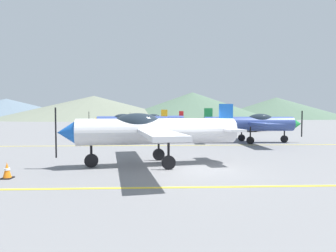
# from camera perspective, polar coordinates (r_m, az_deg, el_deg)

# --- Properties ---
(ground_plane) EXTENTS (400.00, 400.00, 0.00)m
(ground_plane) POSITION_cam_1_polar(r_m,az_deg,el_deg) (12.25, 5.87, -8.43)
(ground_plane) COLOR slate
(apron_line_near) EXTENTS (80.00, 0.16, 0.01)m
(apron_line_near) POSITION_cam_1_polar(r_m,az_deg,el_deg) (8.93, 9.17, -12.53)
(apron_line_near) COLOR yellow
(apron_line_near) RESTS_ON ground_plane
(apron_line_far) EXTENTS (80.00, 0.16, 0.01)m
(apron_line_far) POSITION_cam_1_polar(r_m,az_deg,el_deg) (20.27, 2.50, -4.08)
(apron_line_far) COLOR yellow
(apron_line_far) RESTS_ON ground_plane
(airplane_near) EXTENTS (8.21, 9.40, 2.81)m
(airplane_near) POSITION_cam_1_polar(r_m,az_deg,el_deg) (12.34, -3.43, -0.93)
(airplane_near) COLOR silver
(airplane_near) RESTS_ON ground_plane
(airplane_mid) EXTENTS (8.12, 9.36, 2.81)m
(airplane_mid) POSITION_cam_1_polar(r_m,az_deg,el_deg) (23.18, 17.25, 0.55)
(airplane_mid) COLOR #33478C
(airplane_mid) RESTS_ON ground_plane
(airplane_far) EXTENTS (8.19, 9.41, 2.81)m
(airplane_far) POSITION_cam_1_polar(r_m,az_deg,el_deg) (28.37, -8.02, 0.96)
(airplane_far) COLOR #33478C
(airplane_far) RESTS_ON ground_plane
(airplane_back) EXTENTS (8.19, 9.41, 2.81)m
(airplane_back) POSITION_cam_1_polar(r_m,az_deg,el_deg) (40.77, -2.18, 1.43)
(airplane_back) COLOR #33478C
(airplane_back) RESTS_ON ground_plane
(car_sedan) EXTENTS (4.38, 4.24, 1.62)m
(car_sedan) POSITION_cam_1_polar(r_m,az_deg,el_deg) (39.16, 17.69, 0.19)
(car_sedan) COLOR black
(car_sedan) RESTS_ON ground_plane
(traffic_cone_front) EXTENTS (0.36, 0.36, 0.59)m
(traffic_cone_front) POSITION_cam_1_polar(r_m,az_deg,el_deg) (11.46, -30.67, -8.05)
(traffic_cone_front) COLOR black
(traffic_cone_front) RESTS_ON ground_plane
(hill_left) EXTENTS (81.10, 81.10, 10.29)m
(hill_left) POSITION_cam_1_polar(r_m,az_deg,el_deg) (160.81, -30.74, 3.11)
(hill_left) COLOR slate
(hill_left) RESTS_ON ground_plane
(hill_centerleft) EXTENTS (86.38, 86.38, 10.98)m
(hill_centerleft) POSITION_cam_1_polar(r_m,az_deg,el_deg) (132.06, -15.26, 3.74)
(hill_centerleft) COLOR slate
(hill_centerleft) RESTS_ON ground_plane
(hill_centerright) EXTENTS (72.66, 72.66, 12.83)m
(hill_centerright) POSITION_cam_1_polar(r_m,az_deg,el_deg) (130.18, 5.13, 4.24)
(hill_centerright) COLOR #4C6651
(hill_centerright) RESTS_ON ground_plane
(hill_right) EXTENTS (72.60, 72.60, 11.60)m
(hill_right) POSITION_cam_1_polar(r_m,az_deg,el_deg) (160.79, 21.70, 3.52)
(hill_right) COLOR #4C6651
(hill_right) RESTS_ON ground_plane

